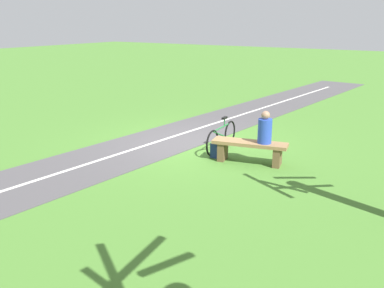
{
  "coord_description": "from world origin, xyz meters",
  "views": [
    {
      "loc": [
        -5.86,
        9.1,
        3.21
      ],
      "look_at": [
        -1.46,
        2.28,
        0.79
      ],
      "focal_mm": 39.05,
      "sensor_mm": 36.0,
      "label": 1
    }
  ],
  "objects_px": {
    "bench": "(250,148)",
    "bicycle": "(222,137)",
    "backpack": "(217,150)",
    "person_seated": "(265,129)"
  },
  "relations": [
    {
      "from": "bench",
      "to": "bicycle",
      "type": "bearing_deg",
      "value": -39.05
    },
    {
      "from": "bicycle",
      "to": "backpack",
      "type": "relative_size",
      "value": 4.8
    },
    {
      "from": "backpack",
      "to": "bench",
      "type": "bearing_deg",
      "value": -174.48
    },
    {
      "from": "bicycle",
      "to": "backpack",
      "type": "distance_m",
      "value": 0.65
    },
    {
      "from": "bicycle",
      "to": "backpack",
      "type": "xyz_separation_m",
      "value": [
        -0.21,
        0.59,
        -0.17
      ]
    },
    {
      "from": "bench",
      "to": "bicycle",
      "type": "height_order",
      "value": "bicycle"
    },
    {
      "from": "person_seated",
      "to": "backpack",
      "type": "xyz_separation_m",
      "value": [
        1.14,
        0.15,
        -0.66
      ]
    },
    {
      "from": "person_seated",
      "to": "bicycle",
      "type": "distance_m",
      "value": 1.5
    },
    {
      "from": "person_seated",
      "to": "bench",
      "type": "bearing_deg",
      "value": -0.0
    },
    {
      "from": "backpack",
      "to": "bicycle",
      "type": "bearing_deg",
      "value": -70.39
    }
  ]
}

